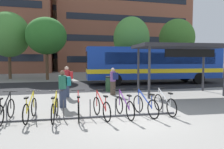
{
  "coord_description": "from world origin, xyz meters",
  "views": [
    {
      "loc": [
        -2.43,
        -7.04,
        2.16
      ],
      "look_at": [
        0.39,
        4.57,
        1.28
      ],
      "focal_mm": 32.62,
      "sensor_mm": 36.0,
      "label": 1
    }
  ],
  "objects": [
    {
      "name": "parked_bicycle_red_3",
      "position": [
        -1.9,
        0.33,
        0.38
      ],
      "size": [
        0.52,
        1.72,
        0.99
      ],
      "rotation": [
        0.0,
        0.0,
        1.51
      ],
      "color": "black",
      "rests_on": "ground"
    },
    {
      "name": "building_centre_block",
      "position": [
        -0.17,
        41.71,
        7.18
      ],
      "size": [
        16.58,
        12.35,
        14.36
      ],
      "color": "tan",
      "rests_on": "ground"
    },
    {
      "name": "parked_bicycle_blue_6",
      "position": [
        0.64,
        0.16,
        0.38
      ],
      "size": [
        0.54,
        1.7,
        0.99
      ],
      "rotation": [
        0.0,
        0.0,
        1.77
      ],
      "color": "black",
      "rests_on": "ground"
    },
    {
      "name": "commuter_teal_pack_2",
      "position": [
        -2.42,
        2.28,
        0.96
      ],
      "size": [
        0.58,
        0.44,
        1.67
      ],
      "rotation": [
        0.0,
        0.0,
        3.41
      ],
      "color": "#2D3851",
      "rests_on": "ground"
    },
    {
      "name": "street_tree_2",
      "position": [
        12.77,
        18.1,
        5.11
      ],
      "size": [
        4.74,
        4.74,
        7.67
      ],
      "color": "brown",
      "rests_on": "ground"
    },
    {
      "name": "city_bus",
      "position": [
        5.46,
        9.82,
        1.78
      ],
      "size": [
        12.15,
        3.28,
        3.2
      ],
      "rotation": [
        0.0,
        0.0,
        3.08
      ],
      "color": "#14389E",
      "rests_on": "ground"
    },
    {
      "name": "trash_bin",
      "position": [
        0.61,
        6.24,
        0.52
      ],
      "size": [
        0.55,
        0.55,
        1.03
      ],
      "color": "#284C2D",
      "rests_on": "ground"
    },
    {
      "name": "ground",
      "position": [
        0.0,
        0.0,
        0.0
      ],
      "size": [
        200.0,
        200.0,
        0.0
      ],
      "primitive_type": "plane",
      "color": "gray"
    },
    {
      "name": "transit_shelter",
      "position": [
        4.59,
        4.16,
        2.86
      ],
      "size": [
        5.64,
        3.31,
        3.07
      ],
      "rotation": [
        0.0,
        0.0,
        -0.08
      ],
      "color": "#38383D",
      "rests_on": "ground"
    },
    {
      "name": "parked_bicycle_white_7",
      "position": [
        1.5,
        0.23,
        0.38
      ],
      "size": [
        0.52,
        1.72,
        0.99
      ],
      "rotation": [
        0.0,
        0.0,
        1.61
      ],
      "color": "black",
      "rests_on": "ground"
    },
    {
      "name": "parked_bicycle_yellow_1",
      "position": [
        -3.58,
        0.56,
        0.38
      ],
      "size": [
        0.52,
        1.72,
        0.99
      ],
      "rotation": [
        0.0,
        0.0,
        1.45
      ],
      "color": "black",
      "rests_on": "ground"
    },
    {
      "name": "street_tree_1",
      "position": [
        4.98,
        14.45,
        4.47
      ],
      "size": [
        3.97,
        3.97,
        6.85
      ],
      "color": "brown",
      "rests_on": "ground"
    },
    {
      "name": "street_tree_3",
      "position": [
        -4.05,
        15.65,
        4.63
      ],
      "size": [
        4.22,
        4.22,
        6.58
      ],
      "color": "brown",
      "rests_on": "ground"
    },
    {
      "name": "bus_lane_asphalt",
      "position": [
        0.0,
        9.81,
        0.0
      ],
      "size": [
        80.0,
        7.2,
        0.01
      ],
      "primitive_type": "cube",
      "color": "#232326",
      "rests_on": "ground"
    },
    {
      "name": "street_tree_0",
      "position": [
        -8.22,
        17.86,
        4.91
      ],
      "size": [
        4.61,
        4.61,
        7.41
      ],
      "color": "brown",
      "rests_on": "ground"
    },
    {
      "name": "commuter_navy_pack_0",
      "position": [
        0.53,
        4.82,
        0.96
      ],
      "size": [
        0.5,
        0.6,
        1.66
      ],
      "rotation": [
        0.0,
        0.0,
        1.99
      ],
      "color": "#47382D",
      "rests_on": "ground"
    },
    {
      "name": "bike_rack",
      "position": [
        -1.47,
        0.33,
        0.09
      ],
      "size": [
        6.69,
        0.43,
        0.7
      ],
      "rotation": [
        0.0,
        0.0,
        -0.05
      ],
      "color": "#47474C",
      "rests_on": "ground"
    },
    {
      "name": "parked_bicycle_black_0",
      "position": [
        -4.38,
        0.56,
        0.38
      ],
      "size": [
        0.52,
        1.72,
        0.99
      ],
      "rotation": [
        0.0,
        0.0,
        1.47
      ],
      "color": "black",
      "rests_on": "ground"
    },
    {
      "name": "parked_bicycle_red_4",
      "position": [
        -1.07,
        0.22,
        0.38
      ],
      "size": [
        0.53,
        1.7,
        0.99
      ],
      "rotation": [
        0.0,
        0.0,
        1.76
      ],
      "color": "black",
      "rests_on": "ground"
    },
    {
      "name": "building_right_wing",
      "position": [
        9.58,
        33.52,
        11.02
      ],
      "size": [
        25.68,
        10.16,
        22.05
      ],
      "color": "brown",
      "rests_on": "ground"
    },
    {
      "name": "parked_bicycle_purple_5",
      "position": [
        -0.2,
        0.16,
        0.38
      ],
      "size": [
        0.52,
        1.72,
        0.99
      ],
      "rotation": [
        0.0,
        0.0,
        1.69
      ],
      "color": "black",
      "rests_on": "ground"
    },
    {
      "name": "commuter_red_pack_1",
      "position": [
        -2.18,
        4.8,
        1.02
      ],
      "size": [
        0.55,
        0.37,
        1.77
      ],
      "rotation": [
        0.0,
        0.0,
        3.05
      ],
      "color": "#2D3851",
      "rests_on": "ground"
    },
    {
      "name": "parked_bicycle_yellow_2",
      "position": [
        -2.72,
        0.35,
        0.38
      ],
      "size": [
        0.52,
        1.72,
        0.99
      ],
      "rotation": [
        0.0,
        0.0,
        1.47
      ],
      "color": "black",
      "rests_on": "ground"
    }
  ]
}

